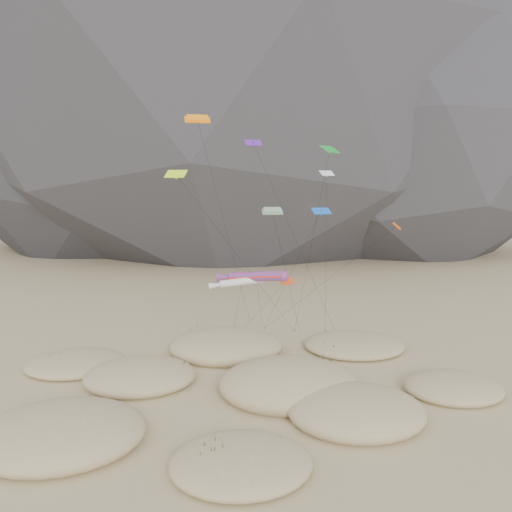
{
  "coord_description": "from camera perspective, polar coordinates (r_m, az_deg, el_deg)",
  "views": [
    {
      "loc": [
        -4.1,
        -45.08,
        20.92
      ],
      "look_at": [
        0.76,
        12.0,
        12.59
      ],
      "focal_mm": 35.0,
      "sensor_mm": 36.0,
      "label": 1
    }
  ],
  "objects": [
    {
      "name": "ground",
      "position": [
        49.87,
        0.31,
        -16.53
      ],
      "size": [
        500.0,
        500.0,
        0.0
      ],
      "primitive_type": "plane",
      "color": "#CCB789",
      "rests_on": "ground"
    },
    {
      "name": "rock_headland",
      "position": [
        172.1,
        -1.29,
        25.77
      ],
      "size": [
        226.37,
        148.64,
        177.5
      ],
      "color": "black",
      "rests_on": "ground"
    },
    {
      "name": "dunes",
      "position": [
        52.6,
        -1.99,
        -14.28
      ],
      "size": [
        50.58,
        36.55,
        4.35
      ],
      "color": "#CCB789",
      "rests_on": "ground"
    },
    {
      "name": "dune_grass",
      "position": [
        53.26,
        -1.46,
        -13.86
      ],
      "size": [
        43.01,
        28.62,
        1.46
      ],
      "color": "black",
      "rests_on": "ground"
    },
    {
      "name": "kite_stakes",
      "position": [
        72.14,
        -0.0,
        -8.46
      ],
      "size": [
        20.72,
        4.94,
        0.3
      ],
      "color": "#3F2D1E",
      "rests_on": "ground"
    },
    {
      "name": "rainbow_tube_kite",
      "position": [
        53.38,
        -0.25,
        -2.39
      ],
      "size": [
        7.7,
        21.77,
        11.97
      ],
      "color": "red",
      "rests_on": "ground"
    },
    {
      "name": "white_tube_kite",
      "position": [
        53.09,
        -1.9,
        -2.99
      ],
      "size": [
        6.35,
        18.14,
        11.2
      ],
      "color": "silver",
      "rests_on": "ground"
    },
    {
      "name": "orange_parafoil",
      "position": [
        56.72,
        -6.61,
        14.92
      ],
      "size": [
        8.46,
        17.64,
        28.41
      ],
      "color": "orange",
      "rests_on": "ground"
    },
    {
      "name": "multi_parafoil",
      "position": [
        59.88,
        1.92,
        5.0
      ],
      "size": [
        6.31,
        9.02,
        18.15
      ],
      "color": "orange",
      "rests_on": "ground"
    },
    {
      "name": "delta_kites",
      "position": [
        57.2,
        4.39,
        6.7
      ],
      "size": [
        26.31,
        17.31,
        25.87
      ],
      "color": "#D1FF1A",
      "rests_on": "ground"
    }
  ]
}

